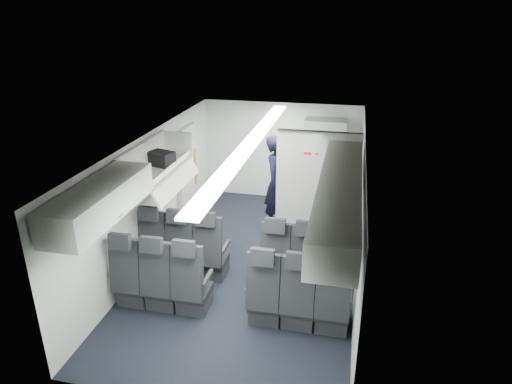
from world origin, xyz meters
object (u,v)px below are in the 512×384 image
at_px(carry_on_bag, 161,159).
at_px(flight_attendant, 277,183).
at_px(boarding_door, 188,173).
at_px(seat_row_front, 243,259).
at_px(galley_unit, 323,164).
at_px(seat_row_mid, 228,292).

bearing_deg(carry_on_bag, flight_attendant, 62.43).
bearing_deg(boarding_door, carry_on_bag, -82.70).
relative_size(boarding_door, flight_attendant, 1.01).
distance_m(boarding_door, carry_on_bag, 1.84).
relative_size(seat_row_front, galley_unit, 1.75).
relative_size(galley_unit, carry_on_bag, 4.97).
bearing_deg(galley_unit, seat_row_mid, -102.88).
xyz_separation_m(seat_row_front, carry_on_bag, (-1.43, 0.46, 1.38)).
height_order(galley_unit, boarding_door, galley_unit).
bearing_deg(galley_unit, seat_row_front, -106.28).
height_order(boarding_door, carry_on_bag, carry_on_bag).
bearing_deg(carry_on_bag, seat_row_mid, -25.30).
relative_size(flight_attendant, carry_on_bag, 4.83).
height_order(galley_unit, carry_on_bag, carry_on_bag).
bearing_deg(seat_row_front, carry_on_bag, 162.27).
distance_m(seat_row_mid, galley_unit, 4.30).
xyz_separation_m(boarding_door, flight_attendant, (1.81, -0.06, -0.03)).
bearing_deg(galley_unit, flight_attendant, -122.13).
height_order(flight_attendant, carry_on_bag, carry_on_bag).
bearing_deg(carry_on_bag, seat_row_front, 0.47).
height_order(seat_row_front, flight_attendant, flight_attendant).
bearing_deg(galley_unit, carry_on_bag, -130.41).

